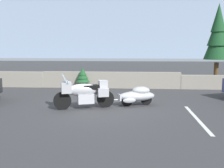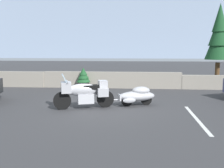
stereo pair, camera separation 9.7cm
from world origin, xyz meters
name	(u,v)px [view 2 (the right image)]	position (x,y,z in m)	size (l,w,h in m)	color
ground_plane	(99,107)	(0.00, 0.00, 0.00)	(80.00, 80.00, 0.00)	#38383A
stone_guard_wall	(106,80)	(-0.35, 5.14, 0.44)	(24.00, 0.55, 0.93)	gray
distant_ridgeline	(133,34)	(0.00, 95.13, 8.00)	(240.00, 80.00, 16.00)	#8C9EB7
touring_motorcycle	(84,92)	(-0.54, -0.33, 0.62)	(2.23, 1.19, 1.33)	black
car_shaped_trailer	(137,95)	(1.47, 0.36, 0.41)	(2.20, 1.15, 0.76)	black
pine_tree_tall	(219,35)	(6.37, 6.52, 3.11)	(1.59, 1.59, 4.98)	brown
pine_sapling_near	(83,76)	(-1.56, 4.63, 0.76)	(0.81, 0.81, 1.21)	brown
parking_stripe_marker	(196,119)	(3.39, -1.50, 0.00)	(0.12, 3.60, 0.01)	silver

